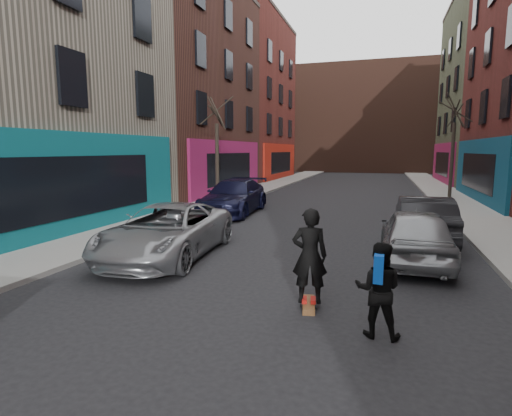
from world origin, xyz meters
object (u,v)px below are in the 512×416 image
Objects in this scene: pedestrian at (378,289)px; tree_right_far at (453,139)px; parked_left_far at (167,231)px; skateboarder at (310,256)px; skateboard at (309,305)px; parked_right_far at (415,235)px; tree_left_far at (217,141)px; parked_left_end at (234,197)px; parked_right_end at (423,219)px.

tree_right_far is at bearing -98.90° from pedestrian.
skateboarder is at bearing -33.28° from parked_left_far.
skateboarder reaches higher than parked_left_far.
parked_left_far is at bearing -27.93° from pedestrian.
parked_right_far is at bearing 51.41° from skateboard.
pedestrian is (8.52, -13.77, -2.62)m from tree_left_far.
tree_left_far reaches higher than parked_left_far.
parked_left_end is at bearing 107.38° from skateboard.
skateboard is at bearing 61.34° from parked_right_far.
parked_right_far is 0.95× the size of parked_right_end.
tree_right_far is 1.54× the size of parked_right_end.
pedestrian reaches higher than parked_right_end.
tree_left_far is 3.68× the size of skateboarder.
skateboard is (5.25, -10.00, -0.72)m from parked_left_end.
tree_left_far is 1.22× the size of parked_left_end.
pedestrian is at bearing -44.28° from skateboard.
parked_left_end is 1.27× the size of parked_right_far.
parked_right_end is 6.95m from skateboarder.
skateboarder is (0.00, 0.00, 0.93)m from skateboard.
tree_left_far is at bearing 101.54° from parked_left_far.
pedestrian is at bearing -61.74° from parked_left_end.
skateboarder is (5.25, -10.00, 0.21)m from parked_left_end.
tree_right_far is at bearing 56.13° from parked_left_far.
tree_left_far is 13.78m from tree_right_far.
skateboard is 0.53× the size of pedestrian.
parked_left_far is at bearing -119.57° from tree_right_far.
tree_left_far reaches higher than pedestrian.
skateboarder is 1.48m from pedestrian.
skateboarder reaches higher than parked_right_far.
pedestrian reaches higher than parked_left_far.
parked_right_far is (9.40, -9.06, -2.66)m from tree_left_far.
parked_left_far is 0.96× the size of parked_left_end.
skateboarder is at bearing 68.32° from parked_right_end.
parked_right_end is 2.51× the size of skateboarder.
tree_right_far reaches higher than pedestrian.
parked_left_end is 1.21× the size of parked_right_end.
skateboard is (-2.52, -6.47, -0.68)m from parked_right_end.
parked_right_far is 4.47m from skateboard.
skateboarder is at bearing -60.58° from tree_left_far.
parked_right_end reaches higher than skateboard.
skateboarder is 1.18× the size of pedestrian.
tree_left_far is 8.12× the size of skateboard.
tree_right_far is at bearing 64.65° from skateboard.
tree_right_far reaches higher than skateboard.
tree_left_far is 1.47× the size of parked_right_end.
tree_left_far is 16.41m from pedestrian.
parked_left_far is 7.95m from parked_right_end.
pedestrian is (-0.88, -4.71, 0.04)m from parked_right_far.
tree_left_far is at bearing -33.87° from parked_right_end.
parked_left_far is 1.22× the size of parked_right_far.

